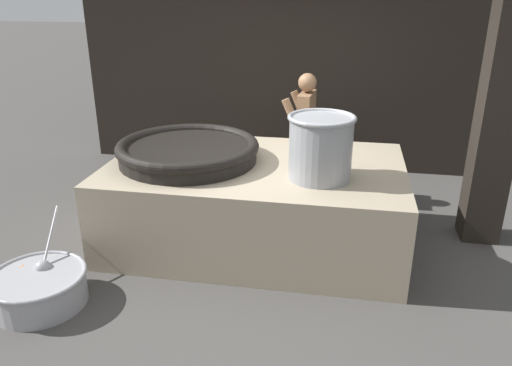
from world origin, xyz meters
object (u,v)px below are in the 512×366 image
object	(u,v)px
giant_wok_near	(188,150)
cook	(305,133)
prep_bowl_vegetables	(39,287)
stock_pot	(321,146)

from	to	relation	value
giant_wok_near	cook	xyz separation A→B (m)	(1.12, 1.33, -0.13)
cook	prep_bowl_vegetables	distance (m)	3.56
giant_wok_near	prep_bowl_vegetables	bearing A→B (deg)	-122.86
giant_wok_near	cook	distance (m)	1.75
giant_wok_near	prep_bowl_vegetables	world-z (taller)	giant_wok_near
giant_wok_near	stock_pot	size ratio (longest dim) A/B	2.34
prep_bowl_vegetables	stock_pot	bearing A→B (deg)	27.37
stock_pot	cook	xyz separation A→B (m)	(-0.28, 1.59, -0.33)
cook	prep_bowl_vegetables	world-z (taller)	cook
stock_pot	prep_bowl_vegetables	xyz separation A→B (m)	(-2.35, -1.22, -1.05)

